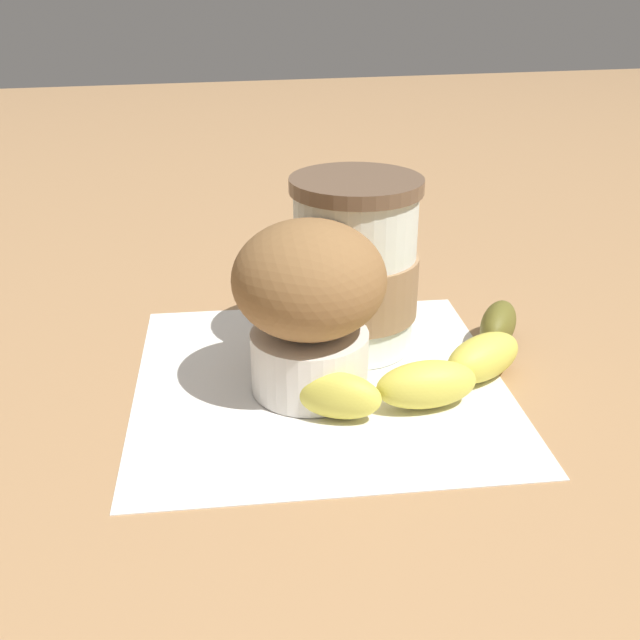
% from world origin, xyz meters
% --- Properties ---
extents(ground_plane, '(3.00, 3.00, 0.00)m').
position_xyz_m(ground_plane, '(0.00, 0.00, 0.00)').
color(ground_plane, '#A87C51').
extents(paper_napkin, '(0.28, 0.28, 0.00)m').
position_xyz_m(paper_napkin, '(0.00, 0.00, 0.00)').
color(paper_napkin, white).
rests_on(paper_napkin, ground_plane).
extents(coffee_cup, '(0.09, 0.09, 0.13)m').
position_xyz_m(coffee_cup, '(-0.05, 0.04, 0.06)').
color(coffee_cup, silver).
rests_on(coffee_cup, paper_napkin).
extents(muffin, '(0.10, 0.10, 0.12)m').
position_xyz_m(muffin, '(0.01, -0.01, 0.07)').
color(muffin, white).
rests_on(muffin, paper_napkin).
extents(banana, '(0.13, 0.20, 0.03)m').
position_xyz_m(banana, '(0.02, 0.08, 0.02)').
color(banana, '#D6CC4C').
rests_on(banana, paper_napkin).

